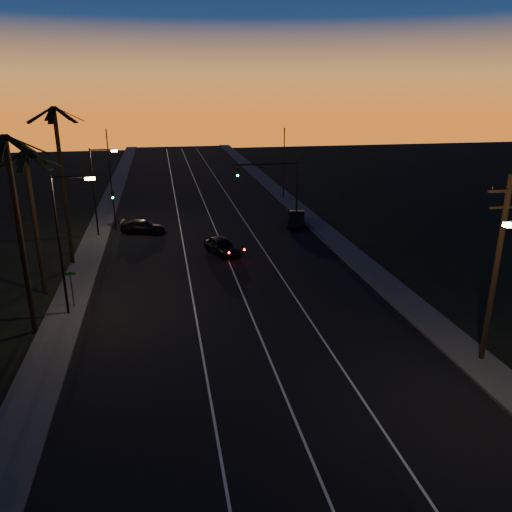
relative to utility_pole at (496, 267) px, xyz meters
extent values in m
cube|color=black|center=(-11.60, 20.00, -5.31)|extent=(20.00, 170.00, 0.01)
cube|color=#363634|center=(-22.80, 20.00, -5.24)|extent=(2.40, 170.00, 0.16)
cube|color=#363634|center=(-0.40, 20.00, -5.24)|extent=(2.40, 170.00, 0.16)
cube|color=silver|center=(-14.60, 20.00, -5.30)|extent=(0.12, 160.00, 0.01)
cube|color=silver|center=(-11.10, 20.00, -5.30)|extent=(0.12, 160.00, 0.01)
cube|color=silver|center=(-7.60, 20.00, -5.30)|extent=(0.12, 160.00, 0.01)
cylinder|color=black|center=(-24.20, 8.00, 0.43)|extent=(0.32, 0.32, 11.50)
cube|color=black|center=(-23.17, 8.26, 5.62)|extent=(2.18, 0.92, 1.18)
cube|color=black|center=(-23.76, 8.97, 5.62)|extent=(1.25, 2.12, 1.18)
cube|color=black|center=(-24.68, 8.94, 5.62)|extent=(1.34, 2.09, 1.18)
cube|color=black|center=(-24.17, 6.94, 5.62)|extent=(0.45, 2.16, 1.18)
cube|color=black|center=(-23.35, 7.36, 5.62)|extent=(1.95, 1.61, 1.18)
cylinder|color=black|center=(-24.80, 14.00, -0.32)|extent=(0.32, 0.32, 10.00)
cube|color=black|center=(-23.77, 14.26, 4.12)|extent=(2.18, 0.92, 1.18)
cube|color=black|center=(-24.36, 14.97, 4.12)|extent=(1.25, 2.12, 1.18)
cube|color=black|center=(-25.28, 14.94, 4.12)|extent=(1.34, 2.09, 1.18)
cube|color=black|center=(-25.84, 14.21, 4.12)|extent=(2.18, 0.82, 1.18)
cube|color=black|center=(-25.61, 13.32, 4.12)|extent=(1.90, 1.69, 1.18)
cube|color=black|center=(-24.77, 12.94, 4.12)|extent=(0.45, 2.16, 1.18)
cube|color=black|center=(-23.95, 13.36, 4.12)|extent=(1.95, 1.61, 1.18)
cylinder|color=black|center=(-23.80, 20.00, 0.93)|extent=(0.32, 0.32, 12.50)
cube|color=black|center=(-22.77, 20.26, 6.62)|extent=(2.18, 0.92, 1.18)
cube|color=black|center=(-23.36, 20.97, 6.62)|extent=(1.25, 2.12, 1.18)
cube|color=black|center=(-24.28, 20.94, 6.62)|extent=(1.34, 2.09, 1.18)
cube|color=black|center=(-24.84, 20.21, 6.62)|extent=(2.18, 0.82, 1.18)
cube|color=black|center=(-24.61, 19.32, 6.62)|extent=(1.90, 1.69, 1.18)
cube|color=black|center=(-23.77, 18.94, 6.62)|extent=(0.45, 2.16, 1.18)
cube|color=black|center=(-22.95, 19.36, 6.62)|extent=(1.95, 1.61, 1.18)
cylinder|color=black|center=(-22.60, 10.00, -0.82)|extent=(0.16, 0.16, 9.00)
cylinder|color=black|center=(-21.50, 10.00, 3.53)|extent=(2.20, 0.12, 0.12)
cube|color=#FFC066|center=(-20.40, 10.00, 3.40)|extent=(0.55, 0.26, 0.16)
cylinder|color=black|center=(-22.60, 28.00, -1.07)|extent=(0.16, 0.16, 8.50)
cylinder|color=black|center=(-21.50, 28.00, 3.03)|extent=(2.20, 0.12, 0.12)
cube|color=#FFC066|center=(-20.40, 28.00, 2.90)|extent=(0.55, 0.26, 0.16)
cube|color=#FFC066|center=(-2.80, -4.00, 3.40)|extent=(0.55, 0.26, 0.16)
cylinder|color=black|center=(-22.40, 11.00, -4.02)|extent=(0.06, 0.06, 2.60)
cube|color=#0C4918|center=(-22.40, 11.00, -2.87)|extent=(0.70, 0.03, 0.20)
cylinder|color=black|center=(0.00, 0.00, -0.32)|extent=(0.28, 0.28, 10.00)
cube|color=black|center=(0.00, 0.00, 3.88)|extent=(2.20, 0.14, 0.14)
cube|color=black|center=(0.00, 0.00, 3.08)|extent=(1.80, 0.12, 0.12)
cylinder|color=black|center=(-2.10, 30.00, -1.82)|extent=(0.20, 0.20, 7.00)
cylinder|color=black|center=(-5.60, 30.00, 0.98)|extent=(7.00, 0.16, 0.16)
cube|color=black|center=(-8.50, 30.00, 0.23)|extent=(0.32, 0.28, 1.00)
sphere|color=black|center=(-8.50, 29.83, 0.55)|extent=(0.20, 0.20, 0.20)
sphere|color=black|center=(-8.50, 29.83, 0.23)|extent=(0.20, 0.20, 0.20)
sphere|color=#14FF59|center=(-8.50, 29.83, -0.09)|extent=(0.20, 0.20, 0.20)
cylinder|color=black|center=(-21.10, 30.00, -3.22)|extent=(0.14, 0.14, 4.20)
cube|color=black|center=(-21.10, 30.00, -1.62)|extent=(0.28, 0.25, 0.90)
sphere|color=black|center=(-21.10, 29.85, -1.34)|extent=(0.18, 0.18, 0.18)
sphere|color=black|center=(-21.10, 29.85, -1.62)|extent=(0.18, 0.18, 0.18)
sphere|color=#14FF59|center=(-21.10, 29.85, -1.90)|extent=(0.18, 0.18, 0.18)
cylinder|color=black|center=(-22.60, 45.00, -0.82)|extent=(0.14, 0.14, 9.00)
cylinder|color=black|center=(-0.60, 42.00, -0.82)|extent=(0.14, 0.14, 9.00)
imported|color=black|center=(-11.41, 20.42, -4.57)|extent=(3.21, 4.66, 1.47)
sphere|color=#FF0F05|center=(-11.14, 17.76, -4.33)|extent=(0.18, 0.18, 0.18)
sphere|color=#FF0F05|center=(-9.78, 18.30, -4.33)|extent=(0.18, 0.18, 0.18)
imported|color=black|center=(-2.60, 28.08, -4.54)|extent=(2.93, 4.88, 1.52)
imported|color=black|center=(-18.30, 28.35, -4.65)|extent=(4.81, 3.07, 1.30)
camera|label=1|loc=(-16.24, -20.78, 8.56)|focal=35.00mm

